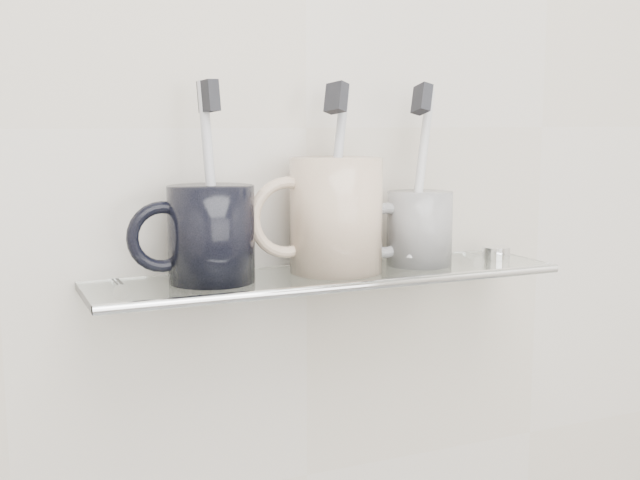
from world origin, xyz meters
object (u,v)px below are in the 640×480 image
mug_center (336,215)px  mug_right (420,228)px  shelf_glass (329,277)px  mug_left (211,234)px

mug_center → mug_right: size_ratio=1.48×
shelf_glass → mug_center: mug_center is taller
shelf_glass → mug_left: (-0.13, 0.00, 0.05)m
shelf_glass → mug_left: bearing=177.7°
shelf_glass → mug_right: (0.11, 0.00, 0.04)m
mug_left → mug_right: bearing=-2.1°
mug_center → shelf_glass: bearing=-148.9°
mug_left → shelf_glass: bearing=-4.4°
mug_center → mug_right: 0.10m
shelf_glass → mug_center: (0.01, 0.00, 0.06)m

